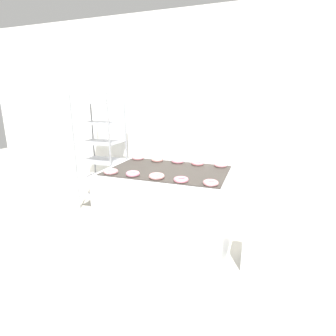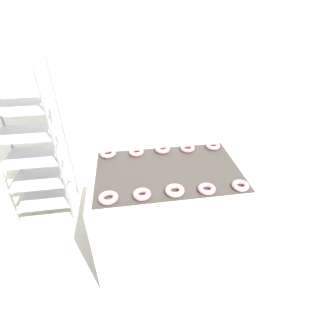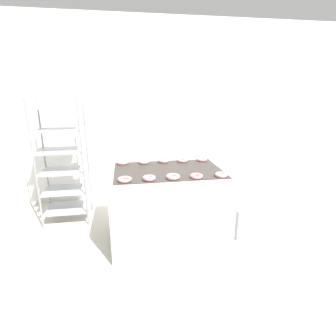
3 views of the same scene
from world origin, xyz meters
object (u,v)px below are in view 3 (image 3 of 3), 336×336
Objects in this scene: glaze_bin at (246,220)px; donut_near_rightmost at (221,175)px; donut_near_leftmost at (125,179)px; donut_near_right at (196,176)px; donut_far_left at (144,162)px; donut_near_center at (173,177)px; donut_far_rightmost at (202,159)px; fryer_machine at (168,205)px; donut_near_left at (149,178)px; donut_far_leftmost at (123,162)px; donut_far_center at (164,161)px; donut_far_right at (183,160)px; baking_rack_cart at (63,161)px.

glaze_bin is 0.89m from donut_near_rightmost.
donut_near_leftmost reaches higher than donut_near_right.
donut_far_left is at bearing 127.24° from donut_near_right.
donut_near_center is 0.51m from donut_near_rightmost.
donut_far_rightmost reaches higher than donut_near_right.
fryer_machine is 9.79× the size of donut_near_right.
donut_far_leftmost is at bearing 112.06° from donut_near_left.
donut_far_left reaches higher than donut_far_leftmost.
donut_near_left and donut_far_center have the same top height.
donut_far_center is at bearing 178.47° from donut_far_rightmost.
donut_near_left reaches higher than donut_far_left.
donut_far_right is 0.25m from donut_far_rightmost.
donut_far_right is at bearing 52.68° from fryer_machine.
donut_far_rightmost is (-0.49, 0.38, 0.71)m from glaze_bin.
donut_far_center reaches higher than glaze_bin.
donut_far_leftmost is (-1.49, 0.39, 0.71)m from glaze_bin.
donut_near_rightmost is (0.27, -0.00, 0.00)m from donut_near_right.
donut_near_center is at bearing 177.88° from donut_near_rightmost.
donut_near_right is at bearing -34.38° from baking_rack_cart.
donut_near_right is 0.96× the size of donut_far_right.
baking_rack_cart is 11.57× the size of donut_far_center.
donut_near_leftmost is 0.81m from donut_far_center.
donut_near_leftmost is 1.00m from donut_near_rightmost.
donut_near_center is at bearing -128.32° from donut_far_rightmost.
donut_far_left is 0.25m from donut_far_center.
donut_near_left reaches higher than donut_far_right.
glaze_bin is at bearing -17.18° from donut_far_left.
donut_far_rightmost is (-0.02, 0.65, 0.00)m from donut_near_rightmost.
baking_rack_cart is 1.11m from donut_far_left.
donut_near_left is at bearing -67.94° from donut_far_leftmost.
donut_near_center is 0.64m from donut_far_center.
donut_far_center is at bearing 89.46° from donut_near_center.
donut_far_left is 1.01× the size of donut_far_rightmost.
donut_far_center is at bearing 52.94° from donut_near_leftmost.
donut_far_rightmost is (1.78, -0.40, 0.05)m from baking_rack_cart.
donut_near_right is (0.24, -0.33, 0.46)m from fryer_machine.
donut_far_left is at bearing 128.13° from fryer_machine.
donut_near_right is 1.00m from donut_far_leftmost.
fryer_machine is 9.09× the size of donut_far_center.
donut_far_left is at bearing 139.47° from donut_near_rightmost.
baking_rack_cart is 1.64m from donut_near_center.
fryer_machine is at bearing -90.16° from donut_far_center.
donut_near_leftmost reaches higher than fryer_machine.
donut_near_left is at bearing 178.88° from donut_near_rightmost.
donut_far_left is (0.24, 0.63, -0.00)m from donut_near_leftmost.
donut_near_rightmost is (1.00, -0.01, -0.00)m from donut_near_leftmost.
glaze_bin is at bearing -14.86° from donut_far_leftmost.
donut_near_rightmost and donut_far_rightmost have the same top height.
donut_near_center is 0.67m from donut_far_left.
donut_far_leftmost is (-0.26, 0.65, -0.00)m from donut_near_left.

